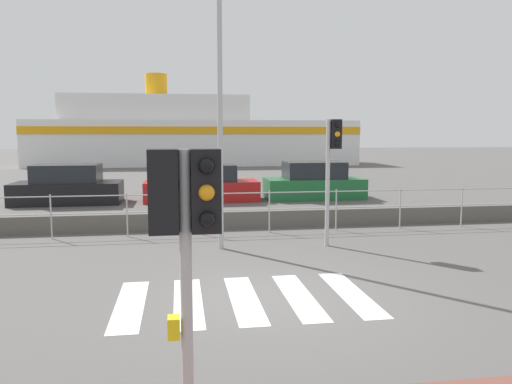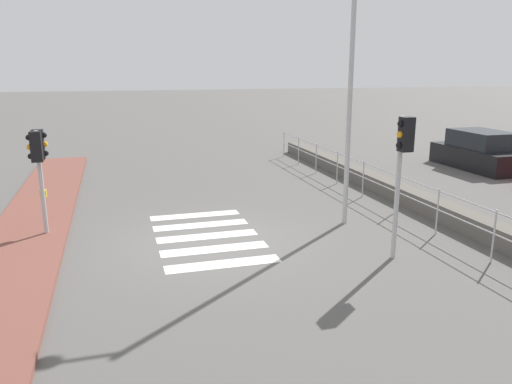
% 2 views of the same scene
% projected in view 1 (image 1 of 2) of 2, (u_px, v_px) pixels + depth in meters
% --- Properties ---
extents(ground_plane, '(160.00, 160.00, 0.00)m').
position_uv_depth(ground_plane, '(271.00, 298.00, 8.11)').
color(ground_plane, '#565451').
extents(crosswalk, '(4.05, 2.40, 0.01)m').
position_uv_depth(crosswalk, '(244.00, 299.00, 8.05)').
color(crosswalk, silver).
rests_on(crosswalk, ground_plane).
extents(seawall, '(22.80, 0.55, 0.48)m').
position_uv_depth(seawall, '(232.00, 219.00, 14.17)').
color(seawall, '#605B54').
rests_on(seawall, ground_plane).
extents(harbor_fence, '(20.56, 0.04, 1.14)m').
position_uv_depth(harbor_fence, '(235.00, 206.00, 13.25)').
color(harbor_fence, '#B2B2B5').
rests_on(harbor_fence, ground_plane).
extents(traffic_light_near, '(0.58, 0.41, 2.54)m').
position_uv_depth(traffic_light_near, '(185.00, 218.00, 4.07)').
color(traffic_light_near, '#B2B2B5').
rests_on(traffic_light_near, ground_plane).
extents(traffic_light_far, '(0.34, 0.32, 2.98)m').
position_uv_depth(traffic_light_far, '(333.00, 154.00, 11.62)').
color(traffic_light_far, '#B2B2B5').
rests_on(traffic_light_far, ground_plane).
extents(streetlamp, '(0.32, 1.32, 6.87)m').
position_uv_depth(streetlamp, '(220.00, 62.00, 10.87)').
color(streetlamp, '#B2B2B5').
rests_on(streetlamp, ground_plane).
extents(ferry_boat, '(26.74, 6.38, 7.53)m').
position_uv_depth(ferry_boat, '(188.00, 136.00, 42.15)').
color(ferry_boat, white).
rests_on(ferry_boat, ground_plane).
extents(parked_car_black, '(3.96, 1.87, 1.49)m').
position_uv_depth(parked_car_black, '(68.00, 187.00, 18.95)').
color(parked_car_black, black).
rests_on(parked_car_black, ground_plane).
extents(parked_car_red, '(4.46, 1.70, 1.43)m').
position_uv_depth(parked_car_red, '(202.00, 185.00, 19.72)').
color(parked_car_red, '#B21919').
rests_on(parked_car_red, ground_plane).
extents(parked_car_green, '(3.97, 1.81, 1.51)m').
position_uv_depth(parked_car_green, '(314.00, 183.00, 20.41)').
color(parked_car_green, '#1E6633').
rests_on(parked_car_green, ground_plane).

